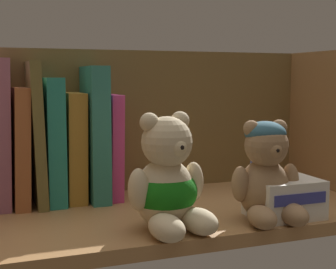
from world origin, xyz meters
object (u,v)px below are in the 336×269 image
book_7 (93,133)px  pillar_candle (263,180)px  book_3 (20,146)px  small_product_box (284,198)px  book_6 (73,146)px  teddy_bear_smaller (267,173)px  book_4 (35,133)px  book_5 (52,140)px  teddy_bear_larger (167,184)px  book_8 (110,146)px

book_7 → pillar_candle: bearing=-21.3°
book_3 → pillar_candle: bearing=-15.2°
book_3 → small_product_box: 43.46cm
small_product_box → book_6: bearing=141.1°
book_3 → small_product_box: (36.57, -22.49, -6.79)cm
pillar_candle → book_6: bearing=160.9°
book_3 → pillar_candle: book_3 is taller
teddy_bear_smaller → small_product_box: size_ratio=1.45×
book_4 → pillar_candle: 40.02cm
book_7 → small_product_box: book_7 is taller
book_4 → teddy_bear_smaller: bearing=-37.1°
book_3 → pillar_candle: (40.04, -10.85, -6.49)cm
book_3 → book_6: 8.71cm
book_7 → pillar_candle: book_7 is taller
book_5 → teddy_bear_smaller: (27.75, -23.05, -3.46)cm
teddy_bear_larger → book_8: bearing=96.3°
teddy_bear_larger → pillar_candle: bearing=27.0°
book_8 → book_7: bearing=180.0°
pillar_candle → small_product_box: bearing=-106.6°
book_4 → book_7: (9.75, 0.00, -0.38)cm
book_6 → small_product_box: book_6 is taller
book_7 → teddy_bear_larger: book_7 is taller
book_4 → book_8: (12.81, 0.00, -2.77)cm
teddy_bear_smaller → book_8: bearing=127.5°
book_8 → small_product_box: book_8 is taller
book_5 → book_3: bearing=180.0°
book_3 → book_7: book_7 is taller
book_5 → book_4: bearing=180.0°
book_4 → small_product_box: bearing=-33.4°
book_8 → book_5: bearing=180.0°
small_product_box → book_4: bearing=146.6°
book_4 → book_8: size_ratio=1.31×
book_8 → pillar_candle: (24.73, -10.85, -5.84)cm
book_4 → teddy_bear_larger: (15.26, -22.20, -5.41)cm
book_4 → book_5: book_4 is taller
pillar_candle → book_3: bearing=164.8°
book_4 → small_product_box: size_ratio=2.31×
book_6 → small_product_box: bearing=-38.9°
book_6 → small_product_box: (27.87, -22.49, -6.32)cm
pillar_candle → small_product_box: pillar_candle is taller
book_4 → teddy_bear_larger: book_4 is taller
book_8 → book_4: bearing=180.0°
book_7 → book_8: book_7 is taller
book_5 → teddy_bear_smaller: size_ratio=1.41×
book_5 → pillar_candle: size_ratio=3.26×
book_3 → teddy_bear_larger: bearing=-51.3°
book_4 → book_7: bearing=0.0°
book_5 → book_8: bearing=0.0°
book_6 → teddy_bear_smaller: 33.57cm
book_5 → pillar_candle: (34.79, -10.85, -7.28)cm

